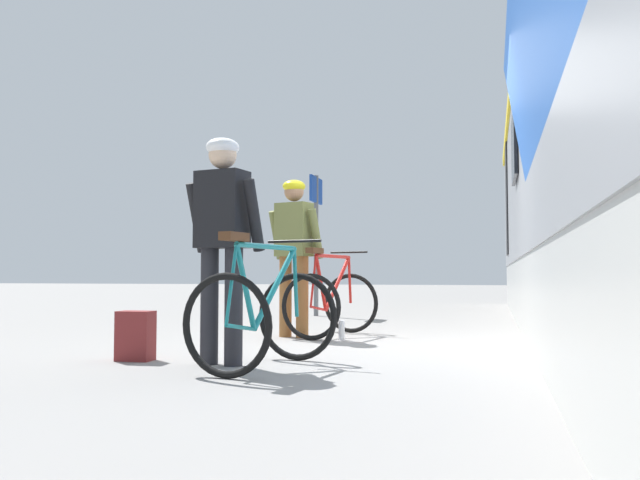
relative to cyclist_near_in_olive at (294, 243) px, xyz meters
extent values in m
plane|color=gray|center=(1.06, -0.67, -1.05)|extent=(80.00, 80.00, 0.00)
cube|color=#2356B2|center=(2.44, -2.81, 0.75)|extent=(0.31, 4.28, 1.68)
cube|color=yellow|center=(2.44, 0.55, 2.37)|extent=(0.04, 17.27, 0.20)
cube|color=black|center=(2.43, 1.28, 1.20)|extent=(0.04, 1.10, 0.80)
cube|color=black|center=(2.45, 6.72, 1.20)|extent=(0.03, 1.10, 2.29)
cylinder|color=#935B2D|center=(-0.11, 0.03, -0.60)|extent=(0.14, 0.14, 0.90)
cylinder|color=#935B2D|center=(0.11, -0.03, -0.60)|extent=(0.14, 0.14, 0.90)
cube|color=olive|center=(0.00, 0.00, 0.15)|extent=(0.43, 0.33, 0.60)
cylinder|color=olive|center=(-0.24, 0.10, 0.10)|extent=(0.15, 0.27, 0.56)
cylinder|color=olive|center=(0.26, -0.03, 0.10)|extent=(0.15, 0.27, 0.56)
sphere|color=#9E7051|center=(0.00, 0.00, 0.58)|extent=(0.22, 0.22, 0.22)
ellipsoid|color=yellow|center=(0.00, 0.00, 0.64)|extent=(0.31, 0.33, 0.14)
cylinder|color=#232328|center=(0.01, -2.26, -0.60)|extent=(0.14, 0.14, 0.90)
cylinder|color=#232328|center=(0.23, -2.30, -0.60)|extent=(0.14, 0.14, 0.90)
cube|color=black|center=(0.12, -2.28, 0.15)|extent=(0.41, 0.30, 0.60)
cylinder|color=black|center=(-0.13, -2.20, 0.10)|extent=(0.13, 0.27, 0.56)
cylinder|color=black|center=(0.39, -2.28, 0.10)|extent=(0.13, 0.27, 0.56)
sphere|color=beige|center=(0.12, -2.28, 0.58)|extent=(0.22, 0.22, 0.22)
ellipsoid|color=white|center=(0.12, -2.28, 0.64)|extent=(0.29, 0.31, 0.14)
torus|color=black|center=(0.49, 0.71, -0.70)|extent=(0.70, 0.20, 0.71)
torus|color=black|center=(0.28, -0.28, -0.70)|extent=(0.70, 0.20, 0.71)
cylinder|color=red|center=(0.42, 0.36, -0.45)|extent=(0.18, 0.64, 0.63)
cylinder|color=red|center=(0.39, 0.25, -0.15)|extent=(0.22, 0.84, 0.04)
cylinder|color=red|center=(0.33, -0.05, -0.45)|extent=(0.10, 0.28, 0.62)
cylinder|color=red|center=(0.31, -0.11, -0.73)|extent=(0.10, 0.36, 0.08)
cylinder|color=red|center=(0.29, -0.23, -0.42)|extent=(0.05, 0.15, 0.56)
cylinder|color=red|center=(0.49, 0.69, -0.42)|extent=(0.05, 0.09, 0.55)
cylinder|color=black|center=(0.48, 0.66, -0.09)|extent=(0.47, 0.13, 0.02)
cube|color=#4C2D19|center=(0.29, -0.20, -0.10)|extent=(0.15, 0.26, 0.06)
torus|color=black|center=(0.61, -1.87, -0.70)|extent=(0.71, 0.18, 0.71)
torus|color=black|center=(0.42, -2.88, -0.70)|extent=(0.71, 0.18, 0.71)
cylinder|color=#197A7F|center=(0.54, -2.22, -0.45)|extent=(0.16, 0.64, 0.63)
cylinder|color=#197A7F|center=(0.52, -2.34, -0.15)|extent=(0.20, 0.84, 0.04)
cylinder|color=#197A7F|center=(0.46, -2.64, -0.45)|extent=(0.09, 0.28, 0.62)
cylinder|color=#197A7F|center=(0.45, -2.70, -0.73)|extent=(0.09, 0.36, 0.08)
cylinder|color=#197A7F|center=(0.43, -2.82, -0.42)|extent=(0.05, 0.15, 0.56)
cylinder|color=#197A7F|center=(0.60, -1.90, -0.42)|extent=(0.05, 0.09, 0.55)
cylinder|color=black|center=(0.60, -1.92, -0.09)|extent=(0.48, 0.11, 0.02)
cube|color=#4C2D19|center=(0.44, -2.79, -0.10)|extent=(0.14, 0.25, 0.06)
cube|color=maroon|center=(-0.65, -2.22, -0.85)|extent=(0.29, 0.20, 0.40)
cylinder|color=silver|center=(0.59, -0.17, -0.95)|extent=(0.07, 0.07, 0.21)
cylinder|color=#595B60|center=(-0.76, 3.70, 0.15)|extent=(0.08, 0.08, 2.40)
cube|color=#193F99|center=(-0.76, 3.70, 1.10)|extent=(0.04, 0.70, 0.44)
camera|label=1|loc=(2.16, -6.92, -0.36)|focal=36.32mm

